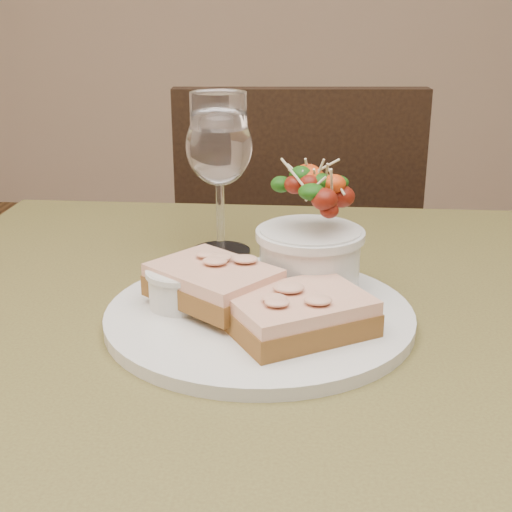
# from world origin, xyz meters

# --- Properties ---
(cafe_table) EXTENTS (0.80, 0.80, 0.75)m
(cafe_table) POSITION_xyz_m (0.00, 0.00, 0.65)
(cafe_table) COLOR #4E4021
(cafe_table) RESTS_ON ground
(chair_far) EXTENTS (0.45, 0.45, 0.90)m
(chair_far) POSITION_xyz_m (-0.00, 0.74, 0.29)
(chair_far) COLOR black
(chair_far) RESTS_ON ground
(dinner_plate) EXTENTS (0.29, 0.29, 0.01)m
(dinner_plate) POSITION_xyz_m (-0.01, -0.00, 0.76)
(dinner_plate) COLOR silver
(dinner_plate) RESTS_ON cafe_table
(sandwich_front) EXTENTS (0.15, 0.14, 0.03)m
(sandwich_front) POSITION_xyz_m (0.03, -0.04, 0.78)
(sandwich_front) COLOR #523416
(sandwich_front) RESTS_ON dinner_plate
(sandwich_back) EXTENTS (0.14, 0.13, 0.03)m
(sandwich_back) POSITION_xyz_m (-0.05, 0.00, 0.79)
(sandwich_back) COLOR #523416
(sandwich_back) RESTS_ON dinner_plate
(ramekin) EXTENTS (0.06, 0.06, 0.04)m
(ramekin) POSITION_xyz_m (-0.08, 0.00, 0.78)
(ramekin) COLOR silver
(ramekin) RESTS_ON dinner_plate
(salad_bowl) EXTENTS (0.10, 0.10, 0.13)m
(salad_bowl) POSITION_xyz_m (0.04, 0.06, 0.82)
(salad_bowl) COLOR silver
(salad_bowl) RESTS_ON dinner_plate
(garnish) EXTENTS (0.05, 0.04, 0.02)m
(garnish) POSITION_xyz_m (-0.09, 0.08, 0.77)
(garnish) COLOR black
(garnish) RESTS_ON dinner_plate
(wine_glass) EXTENTS (0.08, 0.08, 0.18)m
(wine_glass) POSITION_xyz_m (-0.07, 0.19, 0.87)
(wine_glass) COLOR white
(wine_glass) RESTS_ON cafe_table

